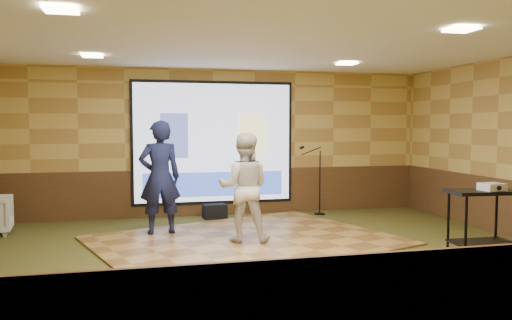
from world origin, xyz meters
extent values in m
plane|color=#303C1B|center=(0.00, 0.00, 0.00)|extent=(9.00, 9.00, 0.00)
cube|color=tan|center=(0.00, 3.50, 1.50)|extent=(9.00, 0.04, 3.00)
cube|color=tan|center=(0.00, -3.50, 1.50)|extent=(9.00, 0.04, 3.00)
cube|color=white|center=(0.00, 0.00, 3.00)|extent=(9.00, 7.00, 0.04)
cube|color=#432E16|center=(0.00, 3.48, 0.47)|extent=(9.00, 0.04, 0.95)
cube|color=#432E16|center=(0.00, -3.48, 0.47)|extent=(9.00, 0.04, 0.95)
cube|color=black|center=(0.00, 3.45, 1.50)|extent=(3.32, 0.03, 2.52)
cube|color=silver|center=(0.00, 3.42, 1.50)|extent=(3.20, 0.02, 2.40)
cube|color=#414C8F|center=(-0.80, 3.40, 1.65)|extent=(0.55, 0.01, 0.90)
cube|color=#DFCA81|center=(0.80, 3.40, 1.65)|extent=(0.55, 0.01, 0.90)
cube|color=blue|center=(0.00, 3.40, 0.65)|extent=(2.88, 0.01, 0.50)
cube|color=#FFE8BF|center=(-2.20, 1.80, 2.97)|extent=(0.32, 0.32, 0.02)
cube|color=#FFE8BF|center=(2.20, 1.80, 2.97)|extent=(0.32, 0.32, 0.02)
cube|color=#FFE8BF|center=(-2.20, -1.50, 2.97)|extent=(0.32, 0.32, 0.02)
cube|color=#FFE8BF|center=(2.20, -1.50, 2.97)|extent=(0.32, 0.32, 0.02)
cube|color=#A1773B|center=(0.15, 1.00, 0.02)|extent=(5.40, 4.74, 0.03)
imported|color=#151A41|center=(-1.16, 1.78, 0.99)|extent=(0.74, 0.53, 1.91)
imported|color=beige|center=(0.11, 0.91, 0.88)|extent=(0.97, 0.84, 1.70)
cylinder|color=black|center=(2.72, -0.98, 0.46)|extent=(0.04, 0.04, 0.92)
cylinder|color=black|center=(2.72, -0.59, 0.46)|extent=(0.04, 0.04, 0.92)
cylinder|color=black|center=(3.50, -0.59, 0.46)|extent=(0.04, 0.04, 0.92)
cube|color=black|center=(3.11, -0.78, 0.95)|extent=(0.92, 0.49, 0.05)
cube|color=black|center=(3.11, -0.78, 0.24)|extent=(0.82, 0.44, 0.03)
cube|color=silver|center=(3.20, -0.85, 1.02)|extent=(0.32, 0.27, 0.10)
cylinder|color=black|center=(2.17, 3.04, 0.01)|extent=(0.23, 0.23, 0.02)
cylinder|color=black|center=(2.17, 3.04, 0.66)|extent=(0.02, 0.02, 1.33)
cylinder|color=black|center=(1.97, 3.04, 1.33)|extent=(0.42, 0.02, 0.17)
cylinder|color=black|center=(1.77, 3.04, 1.40)|extent=(0.10, 0.05, 0.08)
cube|color=black|center=(-0.04, 3.09, 0.14)|extent=(0.48, 0.35, 0.28)
camera|label=1|loc=(-1.47, -6.70, 1.86)|focal=35.00mm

